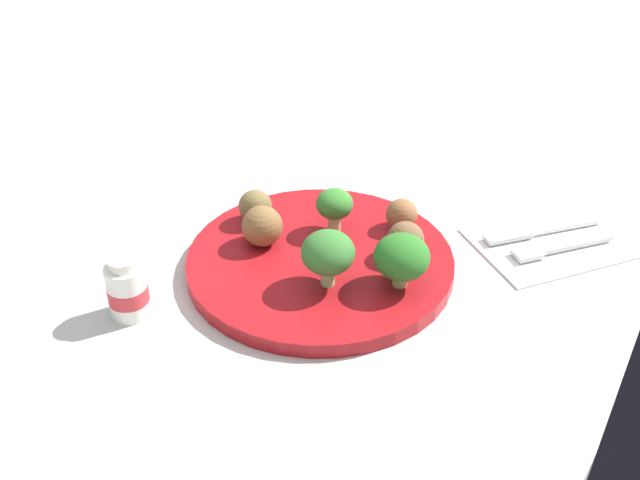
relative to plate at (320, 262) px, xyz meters
name	(u,v)px	position (x,y,z in m)	size (l,w,h in m)	color
ground_plane	(320,268)	(0.00, 0.00, -0.01)	(4.00, 4.00, 0.00)	#B2B2AD
plate	(320,262)	(0.00, 0.00, 0.00)	(0.28, 0.28, 0.02)	maroon
broccoli_floret_back_right	(335,205)	(-0.03, -0.04, 0.04)	(0.04, 0.04, 0.05)	#A8B97D
broccoli_floret_center	(328,253)	(0.01, 0.05, 0.05)	(0.05, 0.05, 0.06)	#9ACE75
broccoli_floret_mid_right	(402,257)	(-0.06, 0.07, 0.04)	(0.06, 0.06, 0.06)	#A3B86D
meatball_center	(405,240)	(-0.08, 0.03, 0.03)	(0.04, 0.04, 0.04)	brown
meatball_front_right	(262,226)	(0.05, -0.04, 0.03)	(0.04, 0.04, 0.04)	brown
meatball_back_right	(402,214)	(-0.10, -0.02, 0.03)	(0.03, 0.03, 0.03)	brown
meatball_front_left	(255,206)	(0.05, -0.09, 0.03)	(0.04, 0.04, 0.04)	brown
napkin	(553,241)	(-0.26, 0.04, -0.01)	(0.17, 0.12, 0.01)	white
fork	(557,247)	(-0.25, 0.05, 0.00)	(0.12, 0.02, 0.01)	silver
knife	(538,230)	(-0.25, 0.02, 0.00)	(0.15, 0.02, 0.01)	white
yogurt_bottle	(127,290)	(0.20, 0.01, 0.02)	(0.04, 0.04, 0.07)	white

